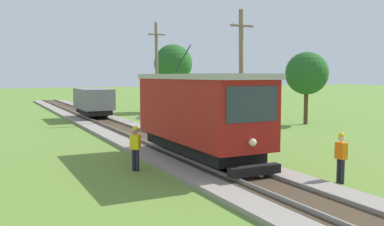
{
  "coord_description": "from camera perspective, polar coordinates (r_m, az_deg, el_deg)",
  "views": [
    {
      "loc": [
        -8.18,
        -3.21,
        3.75
      ],
      "look_at": [
        -0.03,
        13.21,
        2.09
      ],
      "focal_mm": 38.92,
      "sensor_mm": 36.0,
      "label": 1
    }
  ],
  "objects": [
    {
      "name": "red_tram",
      "position": [
        17.87,
        0.95,
        0.17
      ],
      "size": [
        2.6,
        8.54,
        4.79
      ],
      "color": "maroon",
      "rests_on": "rail_right"
    },
    {
      "name": "freight_car",
      "position": [
        36.34,
        -13.36,
        1.57
      ],
      "size": [
        2.4,
        5.2,
        2.31
      ],
      "color": "slate",
      "rests_on": "rail_right"
    },
    {
      "name": "utility_pole_near_tram",
      "position": [
        22.42,
        6.77,
        5.04
      ],
      "size": [
        1.4,
        0.43,
        7.24
      ],
      "color": "#7A664C",
      "rests_on": "ground"
    },
    {
      "name": "utility_pole_mid",
      "position": [
        33.32,
        -4.84,
        5.67
      ],
      "size": [
        1.4,
        0.5,
        7.92
      ],
      "color": "#7A664C",
      "rests_on": "ground"
    },
    {
      "name": "gravel_pile",
      "position": [
        36.33,
        -5.87,
        -0.02
      ],
      "size": [
        2.49,
        2.49,
        0.97
      ],
      "primitive_type": "cone",
      "color": "gray",
      "rests_on": "ground"
    },
    {
      "name": "track_worker",
      "position": [
        15.4,
        19.75,
        -5.49
      ],
      "size": [
        0.24,
        0.38,
        1.78
      ],
      "rotation": [
        0.0,
        0.0,
        3.13
      ],
      "color": "black",
      "rests_on": "ground"
    },
    {
      "name": "second_worker",
      "position": [
        16.49,
        -7.77,
        -4.54
      ],
      "size": [
        0.43,
        0.44,
        1.78
      ],
      "rotation": [
        0.0,
        0.0,
        -2.4
      ],
      "color": "black",
      "rests_on": "ground"
    },
    {
      "name": "tree_left_near",
      "position": [
        42.94,
        -2.6,
        6.77
      ],
      "size": [
        3.94,
        3.94,
        6.94
      ],
      "color": "#4C3823",
      "rests_on": "ground"
    },
    {
      "name": "tree_right_near",
      "position": [
        33.07,
        15.45,
        5.24
      ],
      "size": [
        3.26,
        3.26,
        5.55
      ],
      "color": "#4C3823",
      "rests_on": "ground"
    }
  ]
}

